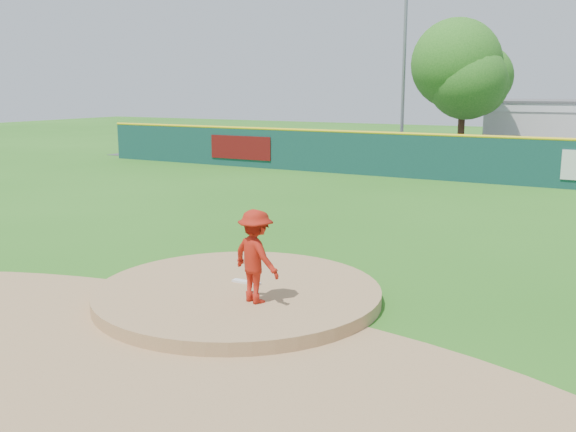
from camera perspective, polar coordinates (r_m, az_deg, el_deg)
The scene contains 12 objects.
ground at distance 12.55m, azimuth -4.44°, elevation -7.41°, with size 120.00×120.00×0.00m, color #286B19.
pitchers_mound at distance 12.55m, azimuth -4.44°, elevation -7.41°, with size 5.50×5.50×0.50m, color #9E774C.
pitching_rubber at distance 12.71m, azimuth -3.71°, elevation -5.88°, with size 0.60×0.15×0.04m, color white.
infield_dirt_arc at distance 10.34m, azimuth -13.76°, elevation -11.88°, with size 15.40×15.40×0.01m, color #9E774C.
parking_lot at distance 37.71m, azimuth 18.68°, elevation 4.61°, with size 44.00×16.00×0.02m, color #38383A.
pitcher at distance 11.40m, azimuth -2.88°, elevation -3.60°, with size 1.09×0.62×1.68m, color #A41A0E.
van at distance 36.05m, azimuth 16.78°, elevation 5.52°, with size 2.18×4.74×1.32m, color silver.
fence_banners at distance 29.58m, azimuth 9.90°, elevation 5.28°, with size 20.78×0.04×1.20m.
playground_slide at distance 40.68m, azimuth -6.55°, elevation 6.58°, with size 0.91×2.56×1.41m.
outfield_fence at distance 28.83m, azimuth 15.56°, elevation 5.06°, with size 40.00×0.14×2.07m.
deciduous_tree at distance 35.96m, azimuth 15.36°, elevation 11.77°, with size 5.60×5.60×7.36m.
light_pole_left at distance 39.05m, azimuth 10.31°, elevation 14.12°, with size 1.75×0.25×11.00m.
Camera 1 is at (6.55, -9.92, 4.02)m, focal length 40.00 mm.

